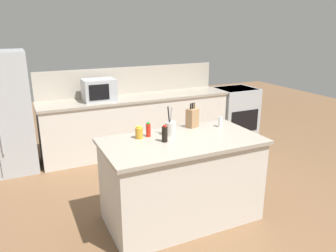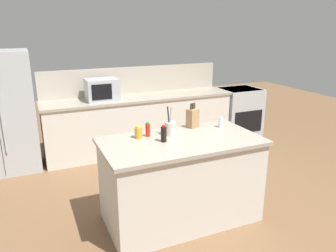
{
  "view_description": "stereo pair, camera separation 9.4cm",
  "coord_description": "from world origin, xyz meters",
  "px_view_note": "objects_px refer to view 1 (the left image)",
  "views": [
    {
      "loc": [
        -1.52,
        -2.87,
        2.1
      ],
      "look_at": [
        0.0,
        0.35,
        0.99
      ],
      "focal_mm": 35.0,
      "sensor_mm": 36.0,
      "label": 1
    },
    {
      "loc": [
        -1.43,
        -2.91,
        2.1
      ],
      "look_at": [
        0.0,
        0.35,
        0.99
      ],
      "focal_mm": 35.0,
      "sensor_mm": 36.0,
      "label": 2
    }
  ],
  "objects_px": {
    "range_oven": "(235,111)",
    "knife_block": "(192,118)",
    "honey_jar": "(139,133)",
    "soy_sauce_bottle": "(165,134)",
    "microwave": "(99,90)",
    "salt_shaker": "(220,122)",
    "utensil_crock": "(170,128)",
    "hot_sauce_bottle": "(148,130)"
  },
  "relations": [
    {
      "from": "hot_sauce_bottle",
      "to": "honey_jar",
      "type": "bearing_deg",
      "value": -174.66
    },
    {
      "from": "hot_sauce_bottle",
      "to": "salt_shaker",
      "type": "bearing_deg",
      "value": -2.53
    },
    {
      "from": "salt_shaker",
      "to": "utensil_crock",
      "type": "bearing_deg",
      "value": -178.49
    },
    {
      "from": "utensil_crock",
      "to": "salt_shaker",
      "type": "relative_size",
      "value": 2.58
    },
    {
      "from": "knife_block",
      "to": "honey_jar",
      "type": "height_order",
      "value": "knife_block"
    },
    {
      "from": "utensil_crock",
      "to": "honey_jar",
      "type": "xyz_separation_m",
      "value": [
        -0.35,
        0.05,
        -0.02
      ]
    },
    {
      "from": "range_oven",
      "to": "knife_block",
      "type": "xyz_separation_m",
      "value": [
        -2.01,
        -1.86,
        0.59
      ]
    },
    {
      "from": "microwave",
      "to": "soy_sauce_bottle",
      "type": "xyz_separation_m",
      "value": [
        0.14,
        -2.18,
        -0.09
      ]
    },
    {
      "from": "utensil_crock",
      "to": "soy_sauce_bottle",
      "type": "bearing_deg",
      "value": -130.91
    },
    {
      "from": "microwave",
      "to": "hot_sauce_bottle",
      "type": "distance_m",
      "value": 1.96
    },
    {
      "from": "soy_sauce_bottle",
      "to": "microwave",
      "type": "bearing_deg",
      "value": 93.57
    },
    {
      "from": "microwave",
      "to": "hot_sauce_bottle",
      "type": "xyz_separation_m",
      "value": [
        0.05,
        -1.96,
        -0.1
      ]
    },
    {
      "from": "hot_sauce_bottle",
      "to": "soy_sauce_bottle",
      "type": "relative_size",
      "value": 0.89
    },
    {
      "from": "microwave",
      "to": "knife_block",
      "type": "height_order",
      "value": "microwave"
    },
    {
      "from": "range_oven",
      "to": "knife_block",
      "type": "relative_size",
      "value": 3.17
    },
    {
      "from": "honey_jar",
      "to": "soy_sauce_bottle",
      "type": "distance_m",
      "value": 0.29
    },
    {
      "from": "soy_sauce_bottle",
      "to": "salt_shaker",
      "type": "height_order",
      "value": "soy_sauce_bottle"
    },
    {
      "from": "soy_sauce_bottle",
      "to": "utensil_crock",
      "type": "bearing_deg",
      "value": 49.09
    },
    {
      "from": "hot_sauce_bottle",
      "to": "salt_shaker",
      "type": "height_order",
      "value": "hot_sauce_bottle"
    },
    {
      "from": "range_oven",
      "to": "honey_jar",
      "type": "relative_size",
      "value": 6.9
    },
    {
      "from": "range_oven",
      "to": "utensil_crock",
      "type": "xyz_separation_m",
      "value": [
        -2.37,
        -2.01,
        0.56
      ]
    },
    {
      "from": "range_oven",
      "to": "soy_sauce_bottle",
      "type": "relative_size",
      "value": 5.16
    },
    {
      "from": "soy_sauce_bottle",
      "to": "salt_shaker",
      "type": "distance_m",
      "value": 0.83
    },
    {
      "from": "knife_block",
      "to": "honey_jar",
      "type": "distance_m",
      "value": 0.72
    },
    {
      "from": "hot_sauce_bottle",
      "to": "microwave",
      "type": "bearing_deg",
      "value": 91.35
    },
    {
      "from": "microwave",
      "to": "soy_sauce_bottle",
      "type": "height_order",
      "value": "microwave"
    },
    {
      "from": "microwave",
      "to": "honey_jar",
      "type": "height_order",
      "value": "microwave"
    },
    {
      "from": "utensil_crock",
      "to": "soy_sauce_bottle",
      "type": "xyz_separation_m",
      "value": [
        -0.14,
        -0.17,
        0.0
      ]
    },
    {
      "from": "microwave",
      "to": "honey_jar",
      "type": "bearing_deg",
      "value": -91.88
    },
    {
      "from": "range_oven",
      "to": "soy_sauce_bottle",
      "type": "height_order",
      "value": "soy_sauce_bottle"
    },
    {
      "from": "microwave",
      "to": "knife_block",
      "type": "distance_m",
      "value": 1.96
    },
    {
      "from": "knife_block",
      "to": "utensil_crock",
      "type": "bearing_deg",
      "value": -177.17
    },
    {
      "from": "honey_jar",
      "to": "hot_sauce_bottle",
      "type": "bearing_deg",
      "value": 5.34
    },
    {
      "from": "microwave",
      "to": "salt_shaker",
      "type": "xyz_separation_m",
      "value": [
        0.94,
        -2.0,
        -0.11
      ]
    },
    {
      "from": "range_oven",
      "to": "microwave",
      "type": "relative_size",
      "value": 1.85
    },
    {
      "from": "knife_block",
      "to": "honey_jar",
      "type": "xyz_separation_m",
      "value": [
        -0.71,
        -0.11,
        -0.05
      ]
    },
    {
      "from": "honey_jar",
      "to": "soy_sauce_bottle",
      "type": "xyz_separation_m",
      "value": [
        0.2,
        -0.21,
        0.02
      ]
    },
    {
      "from": "microwave",
      "to": "salt_shaker",
      "type": "bearing_deg",
      "value": -64.73
    },
    {
      "from": "range_oven",
      "to": "soy_sauce_bottle",
      "type": "xyz_separation_m",
      "value": [
        -2.52,
        -2.18,
        0.56
      ]
    },
    {
      "from": "honey_jar",
      "to": "salt_shaker",
      "type": "height_order",
      "value": "honey_jar"
    },
    {
      "from": "knife_block",
      "to": "salt_shaker",
      "type": "height_order",
      "value": "knife_block"
    },
    {
      "from": "microwave",
      "to": "soy_sauce_bottle",
      "type": "distance_m",
      "value": 2.19
    }
  ]
}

